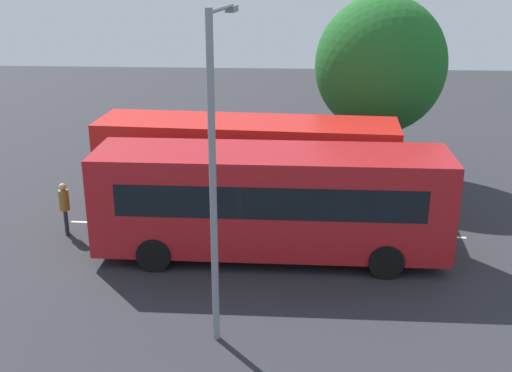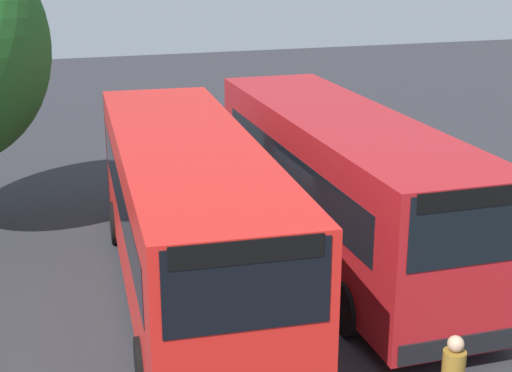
{
  "view_description": "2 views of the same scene",
  "coord_description": "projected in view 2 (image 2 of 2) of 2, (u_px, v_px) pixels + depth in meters",
  "views": [
    {
      "loc": [
        -0.94,
        19.48,
        8.49
      ],
      "look_at": [
        0.19,
        0.7,
        1.78
      ],
      "focal_mm": 44.77,
      "sensor_mm": 36.0,
      "label": 1
    },
    {
      "loc": [
        14.31,
        -4.56,
        6.85
      ],
      "look_at": [
        -1.03,
        0.22,
        1.65
      ],
      "focal_mm": 53.59,
      "sensor_mm": 36.0,
      "label": 2
    }
  ],
  "objects": [
    {
      "name": "bus_center_left",
      "position": [
        341.0,
        182.0,
        16.67
      ],
      "size": [
        10.35,
        2.74,
        3.28
      ],
      "rotation": [
        0.0,
        0.0,
        -0.01
      ],
      "color": "#AD191E",
      "rests_on": "ground"
    },
    {
      "name": "lane_stripe_outer_left",
      "position": [
        260.0,
        274.0,
        16.4
      ],
      "size": [
        13.2,
        0.68,
        0.01
      ],
      "primitive_type": "cube",
      "rotation": [
        0.0,
        0.0,
        -0.04
      ],
      "color": "silver",
      "rests_on": "ground"
    },
    {
      "name": "ground_plane",
      "position": [
        260.0,
        274.0,
        16.4
      ],
      "size": [
        66.25,
        66.25,
        0.0
      ],
      "primitive_type": "plane",
      "color": "#2B2B30"
    },
    {
      "name": "bus_far_left",
      "position": [
        188.0,
        213.0,
        14.75
      ],
      "size": [
        10.46,
        3.18,
        3.28
      ],
      "rotation": [
        0.0,
        0.0,
        -0.06
      ],
      "color": "red",
      "rests_on": "ground"
    }
  ]
}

